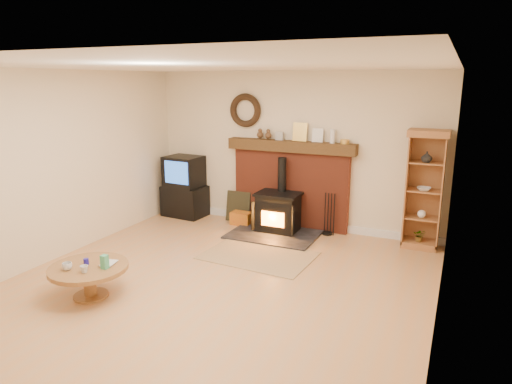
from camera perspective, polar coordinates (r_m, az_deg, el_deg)
The scene contains 11 objects.
ground at distance 5.67m, azimuth -5.41°, elevation -11.91°, with size 5.50×5.50×0.00m, color tan.
room_shell at distance 5.25m, azimuth -5.49°, elevation 5.67°, with size 5.02×5.52×2.61m.
chimney_breast at distance 7.71m, azimuth 4.33°, elevation 1.41°, with size 2.20×0.22×1.78m.
wood_stove at distance 7.49m, azimuth 2.70°, elevation -2.74°, with size 1.40×1.00×1.23m.
area_rug at distance 6.60m, azimuth 0.29°, elevation -7.94°, with size 1.53×1.05×0.01m, color brown.
tv_unit at distance 8.48m, azimuth -8.94°, elevation 0.56°, with size 0.79×0.58×1.11m.
curio_cabinet at distance 7.15m, azimuth 20.28°, elevation 0.30°, with size 0.57×0.41×1.77m.
firelog_box at distance 7.95m, azimuth -1.83°, elevation -3.32°, with size 0.35×0.22×0.22m, color #C58514.
leaning_painting at distance 8.09m, azimuth -2.25°, elevation -1.83°, with size 0.45×0.03×0.54m, color black.
fire_tools at distance 7.51m, azimuth 9.00°, elevation -4.16°, with size 0.19×0.16×0.70m.
coffee_table at distance 5.65m, azimuth -20.18°, elevation -9.36°, with size 0.89×0.89×0.54m.
Camera 1 is at (2.58, -4.41, 2.46)m, focal length 32.00 mm.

